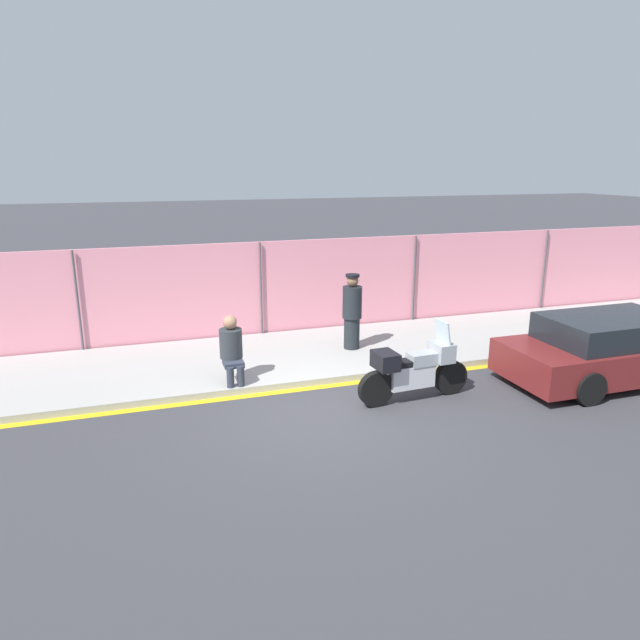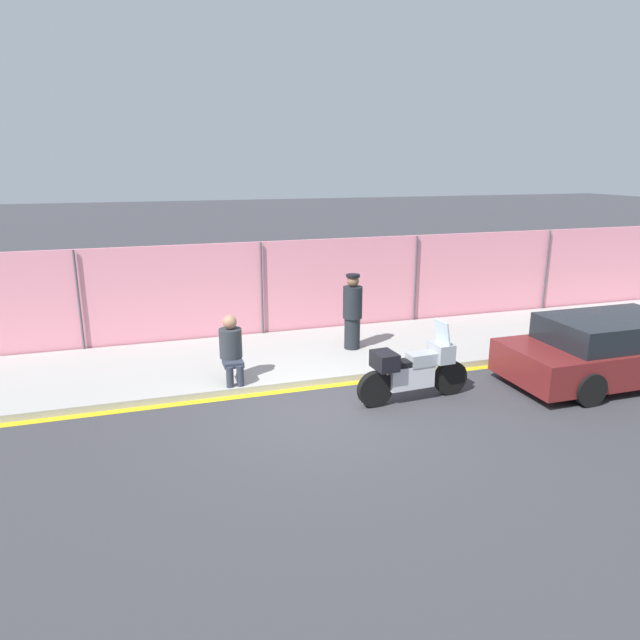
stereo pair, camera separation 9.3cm
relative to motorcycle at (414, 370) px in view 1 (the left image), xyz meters
name	(u,v)px [view 1 (the left image)]	position (x,y,z in m)	size (l,w,h in m)	color
ground_plane	(321,414)	(-1.77, -0.05, -0.58)	(120.00, 120.00, 0.00)	#38383D
sidewalk	(279,357)	(-1.77, 2.86, -0.51)	(30.27, 3.37, 0.13)	#9E9E99
curb_paint_stripe	(302,389)	(-1.77, 1.09, -0.57)	(30.27, 0.18, 0.01)	gold
storefront_fence	(260,291)	(-1.77, 4.64, 0.60)	(28.75, 0.17, 2.36)	pink
motorcycle	(414,370)	(0.00, 0.00, 0.00)	(2.19, 0.58, 1.44)	black
officer_standing	(352,311)	(-0.11, 2.77, 0.41)	(0.43, 0.43, 1.68)	#1E2328
person_seated_on_curb	(231,346)	(-2.99, 1.63, 0.25)	(0.43, 0.68, 1.27)	#2D3342
parked_car_left_down_street	(615,349)	(4.23, -0.30, 0.05)	(4.65, 1.93, 1.30)	maroon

